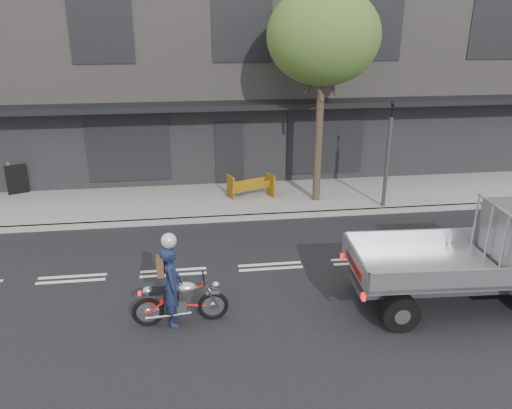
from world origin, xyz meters
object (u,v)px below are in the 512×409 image
object	(u,v)px
construction_barrier	(252,188)
sandwich_board	(17,179)
street_tree	(323,37)
rider	(172,286)
traffic_light_pole	(387,161)
motorcycle	(180,300)

from	to	relation	value
construction_barrier	sandwich_board	world-z (taller)	sandwich_board
street_tree	rider	distance (m)	8.95
street_tree	rider	bearing A→B (deg)	-125.64
street_tree	rider	size ratio (longest dim) A/B	3.95
rider	traffic_light_pole	bearing A→B (deg)	-52.51
street_tree	traffic_light_pole	bearing A→B (deg)	-23.03
traffic_light_pole	rider	size ratio (longest dim) A/B	2.05
motorcycle	street_tree	bearing A→B (deg)	52.81
street_tree	traffic_light_pole	size ratio (longest dim) A/B	1.93
street_tree	construction_barrier	distance (m)	5.18
traffic_light_pole	rider	world-z (taller)	traffic_light_pole
rider	sandwich_board	bearing A→B (deg)	31.14
traffic_light_pole	sandwich_board	bearing A→B (deg)	167.48
motorcycle	rider	size ratio (longest dim) A/B	1.15
construction_barrier	sandwich_board	bearing A→B (deg)	168.99
street_tree	motorcycle	xyz separation A→B (m)	(-4.38, -6.32, -4.76)
street_tree	sandwich_board	bearing A→B (deg)	169.72
traffic_light_pole	motorcycle	size ratio (longest dim) A/B	1.79
motorcycle	traffic_light_pole	bearing A→B (deg)	38.15
street_tree	traffic_light_pole	xyz separation A→B (m)	(2.00, -0.85, -3.63)
motorcycle	rider	world-z (taller)	rider
rider	construction_barrier	bearing A→B (deg)	-22.55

